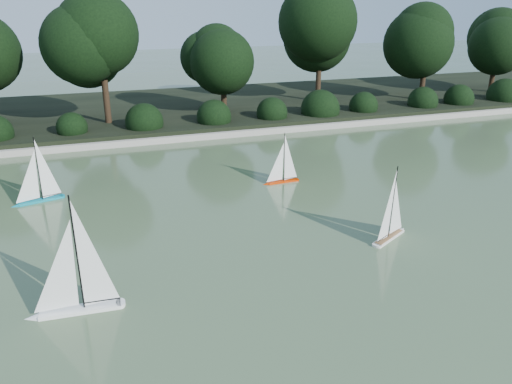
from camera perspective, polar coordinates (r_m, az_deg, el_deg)
ground at (r=7.79m, az=12.40°, el=-10.19°), size 80.00×80.00×0.00m
pond_coping at (r=15.55m, az=-4.81°, el=6.49°), size 40.00×0.35×0.18m
far_bank at (r=19.34m, az=-7.84°, el=9.43°), size 40.00×8.00×0.30m
tree_line at (r=17.78m, az=-3.12°, el=16.70°), size 26.31×3.93×4.39m
shrub_hedge at (r=16.31m, az=-5.66°, el=8.46°), size 29.10×1.10×1.10m
sailboat_white_a at (r=7.28m, az=-20.45°, el=-10.90°), size 1.33×0.29×1.81m
sailboat_white_b at (r=9.22m, az=15.27°, el=-3.73°), size 1.00×0.64×1.47m
sailboat_orange at (r=11.59m, az=2.76°, el=2.00°), size 0.92×0.18×1.25m
sailboat_teal at (r=11.41m, az=-23.93°, el=0.03°), size 1.09×0.44×1.50m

